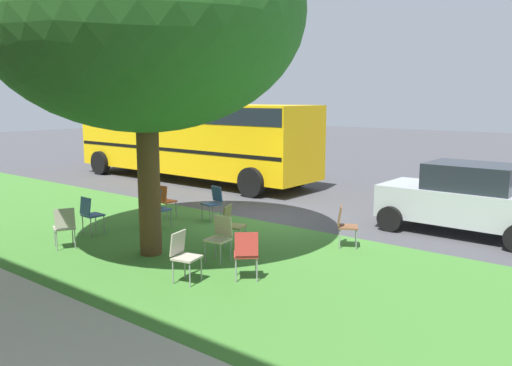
{
  "coord_description": "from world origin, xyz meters",
  "views": [
    {
      "loc": [
        -8.03,
        10.5,
        3.13
      ],
      "look_at": [
        -0.77,
        1.41,
        1.22
      ],
      "focal_mm": 36.65,
      "sensor_mm": 36.0,
      "label": 1
    }
  ],
  "objects_px": {
    "chair_7": "(220,235)",
    "school_bus": "(190,134)",
    "chair_2": "(246,251)",
    "chair_8": "(164,199)",
    "street_tree": "(143,12)",
    "chair_0": "(90,212)",
    "chair_4": "(345,223)",
    "parked_car": "(466,198)",
    "chair_5": "(232,223)",
    "chair_1": "(158,206)",
    "chair_9": "(214,200)",
    "chair_3": "(183,253)",
    "chair_6": "(64,225)"
  },
  "relations": [
    {
      "from": "street_tree",
      "to": "chair_7",
      "type": "xyz_separation_m",
      "value": [
        -1.41,
        -0.53,
        -4.2
      ]
    },
    {
      "from": "chair_1",
      "to": "chair_9",
      "type": "bearing_deg",
      "value": -112.93
    },
    {
      "from": "chair_4",
      "to": "chair_3",
      "type": "bearing_deg",
      "value": 73.06
    },
    {
      "from": "chair_1",
      "to": "parked_car",
      "type": "height_order",
      "value": "parked_car"
    },
    {
      "from": "chair_4",
      "to": "chair_6",
      "type": "height_order",
      "value": "same"
    },
    {
      "from": "chair_2",
      "to": "chair_8",
      "type": "xyz_separation_m",
      "value": [
        4.69,
        -2.29,
        0.0
      ]
    },
    {
      "from": "chair_8",
      "to": "chair_4",
      "type": "bearing_deg",
      "value": -173.33
    },
    {
      "from": "school_bus",
      "to": "chair_8",
      "type": "bearing_deg",
      "value": 129.42
    },
    {
      "from": "chair_5",
      "to": "chair_6",
      "type": "distance_m",
      "value": 3.48
    },
    {
      "from": "chair_3",
      "to": "street_tree",
      "type": "bearing_deg",
      "value": -22.95
    },
    {
      "from": "parked_car",
      "to": "chair_9",
      "type": "bearing_deg",
      "value": 25.76
    },
    {
      "from": "chair_1",
      "to": "chair_3",
      "type": "height_order",
      "value": "same"
    },
    {
      "from": "chair_7",
      "to": "chair_9",
      "type": "height_order",
      "value": "same"
    },
    {
      "from": "chair_3",
      "to": "chair_8",
      "type": "bearing_deg",
      "value": -37.81
    },
    {
      "from": "chair_0",
      "to": "chair_7",
      "type": "relative_size",
      "value": 1.0
    },
    {
      "from": "chair_7",
      "to": "parked_car",
      "type": "height_order",
      "value": "parked_car"
    },
    {
      "from": "chair_1",
      "to": "chair_6",
      "type": "height_order",
      "value": "same"
    },
    {
      "from": "street_tree",
      "to": "school_bus",
      "type": "xyz_separation_m",
      "value": [
        6.25,
        -7.24,
        -2.96
      ]
    },
    {
      "from": "street_tree",
      "to": "chair_1",
      "type": "relative_size",
      "value": 7.97
    },
    {
      "from": "chair_0",
      "to": "parked_car",
      "type": "height_order",
      "value": "parked_car"
    },
    {
      "from": "chair_4",
      "to": "parked_car",
      "type": "distance_m",
      "value": 3.17
    },
    {
      "from": "parked_car",
      "to": "chair_2",
      "type": "bearing_deg",
      "value": 70.81
    },
    {
      "from": "chair_3",
      "to": "chair_5",
      "type": "xyz_separation_m",
      "value": [
        0.79,
        -2.16,
        0.0
      ]
    },
    {
      "from": "chair_2",
      "to": "chair_4",
      "type": "distance_m",
      "value": 2.89
    },
    {
      "from": "chair_4",
      "to": "chair_5",
      "type": "bearing_deg",
      "value": 37.49
    },
    {
      "from": "chair_5",
      "to": "parked_car",
      "type": "relative_size",
      "value": 0.24
    },
    {
      "from": "street_tree",
      "to": "chair_9",
      "type": "height_order",
      "value": "street_tree"
    },
    {
      "from": "chair_1",
      "to": "chair_4",
      "type": "bearing_deg",
      "value": -163.58
    },
    {
      "from": "school_bus",
      "to": "street_tree",
      "type": "bearing_deg",
      "value": 130.78
    },
    {
      "from": "street_tree",
      "to": "chair_6",
      "type": "height_order",
      "value": "street_tree"
    },
    {
      "from": "chair_7",
      "to": "school_bus",
      "type": "height_order",
      "value": "school_bus"
    },
    {
      "from": "chair_4",
      "to": "chair_2",
      "type": "bearing_deg",
      "value": 83.83
    },
    {
      "from": "street_tree",
      "to": "chair_9",
      "type": "relative_size",
      "value": 7.97
    },
    {
      "from": "street_tree",
      "to": "chair_0",
      "type": "relative_size",
      "value": 7.97
    },
    {
      "from": "street_tree",
      "to": "chair_4",
      "type": "bearing_deg",
      "value": -134.3
    },
    {
      "from": "chair_0",
      "to": "chair_5",
      "type": "relative_size",
      "value": 1.0
    },
    {
      "from": "street_tree",
      "to": "chair_0",
      "type": "height_order",
      "value": "street_tree"
    },
    {
      "from": "street_tree",
      "to": "parked_car",
      "type": "xyz_separation_m",
      "value": [
        -4.44,
        -5.58,
        -3.89
      ]
    },
    {
      "from": "street_tree",
      "to": "chair_2",
      "type": "distance_m",
      "value": 4.89
    },
    {
      "from": "chair_4",
      "to": "school_bus",
      "type": "distance_m",
      "value": 10.13
    },
    {
      "from": "chair_0",
      "to": "chair_2",
      "type": "relative_size",
      "value": 1.0
    },
    {
      "from": "chair_6",
      "to": "chair_4",
      "type": "bearing_deg",
      "value": -139.94
    },
    {
      "from": "chair_3",
      "to": "chair_9",
      "type": "height_order",
      "value": "same"
    },
    {
      "from": "parked_car",
      "to": "school_bus",
      "type": "relative_size",
      "value": 0.36
    },
    {
      "from": "street_tree",
      "to": "chair_5",
      "type": "height_order",
      "value": "street_tree"
    },
    {
      "from": "chair_1",
      "to": "chair_7",
      "type": "bearing_deg",
      "value": 160.77
    },
    {
      "from": "chair_6",
      "to": "chair_1",
      "type": "bearing_deg",
      "value": -91.6
    },
    {
      "from": "chair_1",
      "to": "chair_5",
      "type": "distance_m",
      "value": 2.53
    },
    {
      "from": "chair_1",
      "to": "chair_8",
      "type": "relative_size",
      "value": 1.0
    },
    {
      "from": "chair_7",
      "to": "parked_car",
      "type": "relative_size",
      "value": 0.24
    }
  ]
}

